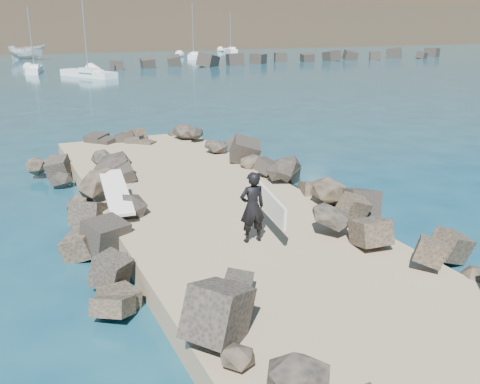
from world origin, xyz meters
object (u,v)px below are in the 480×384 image
(surfer_with_board, at_px, (255,207))
(sailboat_c, at_px, (88,74))
(surfboard_resting, at_px, (116,196))
(boat_imported, at_px, (27,52))

(surfer_with_board, distance_m, sailboat_c, 48.18)
(surfboard_resting, height_order, surfer_with_board, surfer_with_board)
(surfer_with_board, bearing_deg, surfboard_resting, 125.80)
(boat_imported, bearing_deg, surfboard_resting, -148.91)
(boat_imported, height_order, sailboat_c, sailboat_c)
(surfer_with_board, height_order, sailboat_c, sailboat_c)
(surfboard_resting, height_order, sailboat_c, sailboat_c)
(surfboard_resting, distance_m, surfer_with_board, 4.29)
(surfboard_resting, bearing_deg, sailboat_c, 86.02)
(surfboard_resting, relative_size, surfer_with_board, 1.19)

